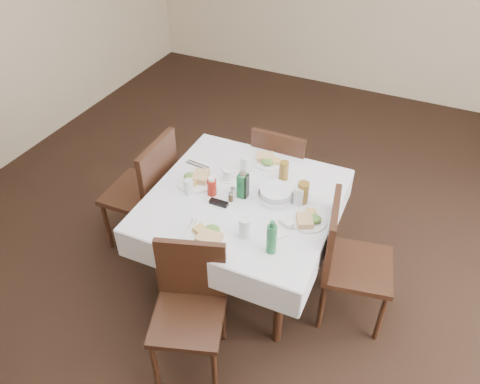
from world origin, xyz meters
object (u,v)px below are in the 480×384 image
(chair_west, at_px, (148,187))
(ketchup_bottle, at_px, (212,186))
(chair_north, at_px, (281,169))
(oil_cruet_dark, at_px, (244,185))
(chair_south, at_px, (190,299))
(water_n, at_px, (246,165))
(coffee_mug, at_px, (228,175))
(water_w, at_px, (189,187))
(water_e, at_px, (299,196))
(green_bottle, at_px, (272,238))
(bread_basket, at_px, (276,194))
(dining_table, at_px, (243,207))
(water_s, at_px, (245,228))
(oil_cruet_green, at_px, (242,185))
(chair_east, at_px, (345,255))

(chair_west, bearing_deg, ketchup_bottle, -6.66)
(chair_north, distance_m, oil_cruet_dark, 0.79)
(chair_south, xyz_separation_m, water_n, (-0.09, 1.00, 0.32))
(coffee_mug, bearing_deg, chair_south, -79.32)
(oil_cruet_dark, height_order, coffee_mug, oil_cruet_dark)
(chair_north, xyz_separation_m, chair_west, (-0.81, -0.71, 0.05))
(oil_cruet_dark, distance_m, coffee_mug, 0.23)
(water_w, height_order, coffee_mug, water_w)
(chair_north, xyz_separation_m, water_n, (-0.11, -0.46, 0.31))
(water_e, relative_size, oil_cruet_dark, 0.56)
(oil_cruet_dark, bearing_deg, green_bottle, -47.80)
(chair_south, height_order, oil_cruet_dark, oil_cruet_dark)
(chair_south, xyz_separation_m, bread_basket, (0.22, 0.82, 0.29))
(dining_table, bearing_deg, water_e, 16.34)
(dining_table, height_order, water_e, water_e)
(chair_south, height_order, ketchup_bottle, ketchup_bottle)
(water_e, height_order, ketchup_bottle, ketchup_bottle)
(ketchup_bottle, bearing_deg, chair_west, 173.34)
(coffee_mug, distance_m, green_bottle, 0.75)
(chair_west, xyz_separation_m, oil_cruet_dark, (0.80, 0.00, 0.29))
(chair_north, bearing_deg, water_n, -103.51)
(water_n, relative_size, water_e, 1.04)
(water_w, bearing_deg, chair_south, -61.35)
(chair_north, bearing_deg, chair_south, -90.82)
(chair_north, xyz_separation_m, water_e, (0.35, -0.62, 0.30))
(chair_south, height_order, chair_west, chair_west)
(oil_cruet_dark, bearing_deg, bread_basket, 18.54)
(water_s, relative_size, bread_basket, 0.56)
(water_s, bearing_deg, bread_basket, 84.39)
(water_s, height_order, bread_basket, water_s)
(bread_basket, bearing_deg, water_w, -160.44)
(oil_cruet_dark, relative_size, oil_cruet_green, 1.00)
(water_w, xyz_separation_m, oil_cruet_dark, (0.35, 0.13, 0.04))
(chair_south, distance_m, water_w, 0.77)
(oil_cruet_dark, height_order, oil_cruet_green, same)
(green_bottle, bearing_deg, chair_west, 161.20)
(water_w, xyz_separation_m, green_bottle, (0.71, -0.27, 0.05))
(water_e, bearing_deg, dining_table, -163.66)
(ketchup_bottle, bearing_deg, bread_basket, 18.75)
(oil_cruet_green, relative_size, coffee_mug, 2.01)
(water_n, height_order, ketchup_bottle, ketchup_bottle)
(chair_south, xyz_separation_m, chair_west, (-0.79, 0.75, 0.06))
(water_e, height_order, coffee_mug, water_e)
(chair_north, relative_size, coffee_mug, 8.02)
(chair_north, bearing_deg, green_bottle, -72.39)
(oil_cruet_green, bearing_deg, coffee_mug, 141.48)
(water_s, distance_m, ketchup_bottle, 0.46)
(chair_east, xyz_separation_m, water_s, (-0.58, -0.32, 0.29))
(chair_west, height_order, oil_cruet_dark, chair_west)
(water_w, xyz_separation_m, oil_cruet_green, (0.34, 0.12, 0.04))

